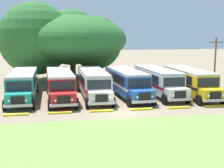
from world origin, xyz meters
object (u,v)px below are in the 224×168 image
at_px(parked_bus_slot_2, 93,82).
at_px(parked_bus_slot_5, 189,81).
at_px(parked_bus_slot_0, 23,84).
at_px(parked_bus_slot_1, 60,83).
at_px(broad_shade_tree, 67,39).
at_px(parked_bus_slot_3, 127,81).
at_px(parked_bus_slot_4, 158,80).
at_px(utility_pole, 215,61).

height_order(parked_bus_slot_2, parked_bus_slot_5, same).
bearing_deg(parked_bus_slot_0, parked_bus_slot_5, 85.58).
distance_m(parked_bus_slot_1, parked_bus_slot_5, 13.94).
relative_size(parked_bus_slot_0, broad_shade_tree, 0.62).
distance_m(parked_bus_slot_3, parked_bus_slot_4, 3.60).
xyz_separation_m(parked_bus_slot_0, parked_bus_slot_1, (3.69, -0.46, 0.00)).
bearing_deg(parked_bus_slot_4, parked_bus_slot_2, -90.16).
bearing_deg(parked_bus_slot_1, parked_bus_slot_5, 85.37).
xyz_separation_m(parked_bus_slot_0, broad_shade_tree, (4.86, 12.87, 4.32)).
relative_size(parked_bus_slot_2, utility_pole, 1.73).
bearing_deg(parked_bus_slot_5, parked_bus_slot_1, -92.07).
xyz_separation_m(parked_bus_slot_4, parked_bus_slot_5, (3.27, -0.86, 0.00)).
relative_size(broad_shade_tree, utility_pole, 2.82).
distance_m(parked_bus_slot_1, parked_bus_slot_2, 3.48).
bearing_deg(broad_shade_tree, parked_bus_slot_3, -65.90).
distance_m(parked_bus_slot_0, utility_pole, 22.39).
distance_m(parked_bus_slot_2, broad_shade_tree, 14.10).
bearing_deg(parked_bus_slot_3, parked_bus_slot_0, -95.50).
bearing_deg(parked_bus_slot_1, utility_pole, 94.96).
xyz_separation_m(parked_bus_slot_1, parked_bus_slot_5, (13.93, -0.44, 0.00)).
distance_m(parked_bus_slot_1, utility_pole, 18.78).
bearing_deg(parked_bus_slot_2, broad_shade_tree, -170.74).
relative_size(parked_bus_slot_1, parked_bus_slot_3, 1.00).
relative_size(parked_bus_slot_2, broad_shade_tree, 0.61).
xyz_separation_m(parked_bus_slot_0, parked_bus_slot_5, (17.63, -0.91, 0.00)).
bearing_deg(parked_bus_slot_1, parked_bus_slot_2, 89.14).
bearing_deg(parked_bus_slot_5, broad_shade_tree, -137.41).
bearing_deg(parked_bus_slot_2, parked_bus_slot_5, 86.22).
height_order(parked_bus_slot_1, parked_bus_slot_5, same).
distance_m(parked_bus_slot_3, broad_shade_tree, 15.10).
xyz_separation_m(parked_bus_slot_3, broad_shade_tree, (-5.91, 13.20, 4.32)).
distance_m(parked_bus_slot_5, broad_shade_tree, 19.28).
relative_size(parked_bus_slot_1, parked_bus_slot_5, 1.00).
height_order(parked_bus_slot_1, parked_bus_slot_4, same).
relative_size(parked_bus_slot_0, parked_bus_slot_4, 1.00).
distance_m(parked_bus_slot_1, parked_bus_slot_4, 10.67).
height_order(parked_bus_slot_2, parked_bus_slot_4, same).
relative_size(parked_bus_slot_2, parked_bus_slot_5, 1.00).
bearing_deg(parked_bus_slot_5, parked_bus_slot_2, -93.32).
bearing_deg(parked_bus_slot_4, broad_shade_tree, -146.22).
height_order(parked_bus_slot_0, parked_bus_slot_5, same).
relative_size(parked_bus_slot_0, utility_pole, 1.74).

